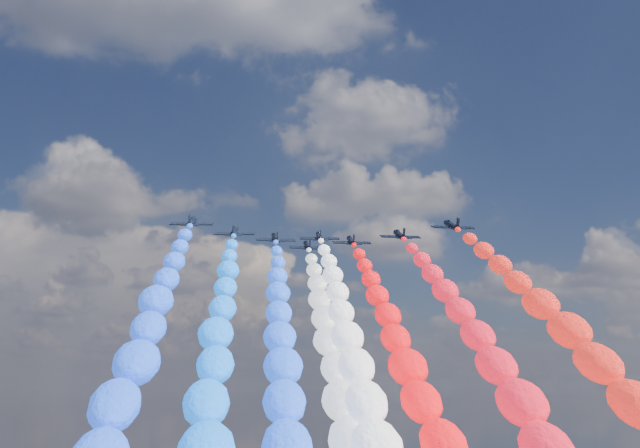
{
  "coord_description": "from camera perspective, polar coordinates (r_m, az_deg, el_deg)",
  "views": [
    {
      "loc": [
        -12.97,
        -163.95,
        60.2
      ],
      "look_at": [
        0.0,
        4.0,
        95.34
      ],
      "focal_mm": 43.99,
      "sensor_mm": 36.0,
      "label": 1
    }
  ],
  "objects": [
    {
      "name": "trail_4",
      "position": [
        122.45,
        0.89,
        -10.54
      ],
      "size": [
        6.87,
        122.42,
        64.31
      ],
      "primitive_type": null,
      "color": "silver"
    },
    {
      "name": "jet_0",
      "position": [
        162.65,
        -9.3,
        0.13
      ],
      "size": [
        9.2,
        12.27,
        6.6
      ],
      "primitive_type": null,
      "rotation": [
        0.36,
        0.0,
        -0.03
      ],
      "color": "black"
    },
    {
      "name": "trail_7",
      "position": [
        103.51,
        18.55,
        -9.71
      ],
      "size": [
        6.87,
        122.42,
        64.31
      ],
      "primitive_type": null,
      "color": "red"
    },
    {
      "name": "jet_2",
      "position": [
        178.1,
        -3.26,
        -1.04
      ],
      "size": [
        9.58,
        12.54,
        6.6
      ],
      "primitive_type": null,
      "rotation": [
        0.36,
        0.0,
        0.06
      ],
      "color": "black"
    },
    {
      "name": "trail_0",
      "position": [
        97.2,
        -12.96,
        -9.92
      ],
      "size": [
        6.87,
        122.42,
        64.31
      ],
      "primitive_type": null,
      "color": "blue"
    },
    {
      "name": "trail_3",
      "position": [
        110.91,
        2.46,
        -10.4
      ],
      "size": [
        6.87,
        122.42,
        64.31
      ],
      "primitive_type": null,
      "color": "white"
    },
    {
      "name": "jet_6",
      "position": [
        175.08,
        5.82,
        -0.81
      ],
      "size": [
        9.34,
        12.37,
        6.6
      ],
      "primitive_type": null,
      "rotation": [
        0.36,
        0.0,
        0.04
      ],
      "color": "black"
    },
    {
      "name": "trail_2",
      "position": [
        112.56,
        -2.75,
        -10.42
      ],
      "size": [
        6.87,
        122.42,
        64.31
      ],
      "primitive_type": null,
      "color": "blue"
    },
    {
      "name": "jet_1",
      "position": [
        171.6,
        -6.24,
        -0.58
      ],
      "size": [
        9.25,
        12.3,
        6.6
      ],
      "primitive_type": null,
      "rotation": [
        0.36,
        0.0,
        -0.04
      ],
      "color": "black"
    },
    {
      "name": "jet_4",
      "position": [
        187.67,
        -0.9,
        -1.61
      ],
      "size": [
        9.48,
        12.47,
        6.6
      ],
      "primitive_type": null,
      "rotation": [
        0.36,
        0.0,
        0.06
      ],
      "color": "black"
    },
    {
      "name": "trail_5",
      "position": [
        116.58,
        6.05,
        -10.41
      ],
      "size": [
        6.87,
        122.42,
        64.31
      ],
      "primitive_type": null,
      "color": "red"
    },
    {
      "name": "trail_1",
      "position": [
        105.99,
        -7.63,
        -10.24
      ],
      "size": [
        6.87,
        122.42,
        64.31
      ],
      "primitive_type": null,
      "color": "blue"
    },
    {
      "name": "jet_3",
      "position": [
        176.2,
        -0.04,
        -0.94
      ],
      "size": [
        9.19,
        12.26,
        6.6
      ],
      "primitive_type": null,
      "rotation": [
        0.36,
        0.0,
        -0.03
      ],
      "color": "black"
    },
    {
      "name": "trail_6",
      "position": [
        111.06,
        11.92,
        -10.16
      ],
      "size": [
        6.87,
        122.42,
        64.31
      ],
      "primitive_type": null,
      "color": "red"
    },
    {
      "name": "jet_5",
      "position": [
        181.41,
        2.3,
        -1.25
      ],
      "size": [
        9.03,
        12.14,
        6.6
      ],
      "primitive_type": null,
      "rotation": [
        0.36,
        0.0,
        0.02
      ],
      "color": "black"
    },
    {
      "name": "jet_7",
      "position": [
        166.24,
        9.57,
        -0.12
      ],
      "size": [
        9.43,
        12.43,
        6.6
      ],
      "primitive_type": null,
      "rotation": [
        0.36,
        0.0,
        0.05
      ],
      "color": "black"
    }
  ]
}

